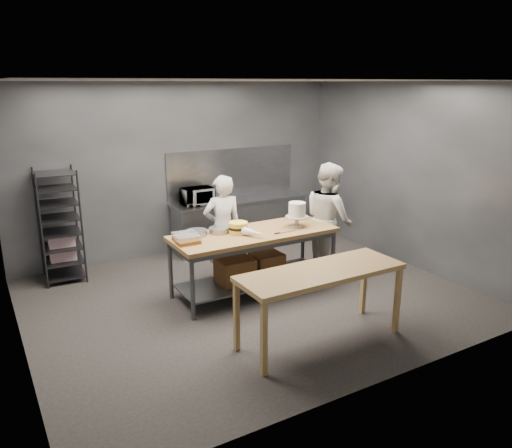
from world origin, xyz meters
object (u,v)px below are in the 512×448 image
(microwave, at_px, (198,196))
(near_counter, at_px, (321,277))
(speed_rack, at_px, (60,226))
(chef_right, at_px, (329,219))
(frosted_cake_stand, at_px, (297,211))
(layer_cake, at_px, (238,228))
(work_table, at_px, (252,255))
(chef_behind, at_px, (223,228))

(microwave, bearing_deg, near_counter, -91.12)
(near_counter, relative_size, speed_rack, 1.14)
(speed_rack, height_order, chef_right, chef_right)
(frosted_cake_stand, relative_size, layer_cake, 1.35)
(work_table, xyz_separation_m, speed_rack, (-2.29, 1.92, 0.28))
(work_table, bearing_deg, chef_right, 3.49)
(speed_rack, xyz_separation_m, chef_right, (3.75, -1.83, 0.04))
(work_table, distance_m, microwave, 2.05)
(chef_behind, relative_size, layer_cake, 6.08)
(near_counter, relative_size, layer_cake, 7.36)
(near_counter, bearing_deg, chef_right, 49.69)
(speed_rack, bearing_deg, layer_cake, -41.73)
(chef_behind, relative_size, microwave, 3.05)
(chef_right, bearing_deg, speed_rack, 73.83)
(chef_behind, distance_m, frosted_cake_stand, 1.19)
(work_table, relative_size, microwave, 4.43)
(near_counter, distance_m, microwave, 3.67)
(work_table, xyz_separation_m, microwave, (0.04, 2.00, 0.48))
(near_counter, height_order, microwave, microwave)
(work_table, relative_size, frosted_cake_stand, 6.56)
(near_counter, distance_m, frosted_cake_stand, 1.77)
(near_counter, bearing_deg, chef_behind, 92.44)
(chef_right, distance_m, layer_cake, 1.65)
(chef_behind, relative_size, chef_right, 0.92)
(chef_behind, distance_m, layer_cake, 0.66)
(speed_rack, bearing_deg, frosted_cake_stand, -33.81)
(layer_cake, bearing_deg, work_table, -13.66)
(speed_rack, distance_m, microwave, 2.34)
(work_table, height_order, speed_rack, speed_rack)
(microwave, relative_size, layer_cake, 1.99)
(layer_cake, bearing_deg, chef_right, 1.40)
(work_table, distance_m, near_counter, 1.68)
(speed_rack, distance_m, chef_behind, 2.49)
(layer_cake, bearing_deg, microwave, 83.10)
(chef_right, relative_size, frosted_cake_stand, 4.90)
(speed_rack, xyz_separation_m, frosted_cake_stand, (3.00, -2.01, 0.29))
(chef_right, relative_size, layer_cake, 6.59)
(speed_rack, xyz_separation_m, chef_behind, (2.16, -1.24, -0.03))
(work_table, height_order, microwave, microwave)
(speed_rack, bearing_deg, chef_behind, -29.81)
(near_counter, xyz_separation_m, speed_rack, (-2.26, 3.58, 0.04))
(work_table, distance_m, frosted_cake_stand, 0.92)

